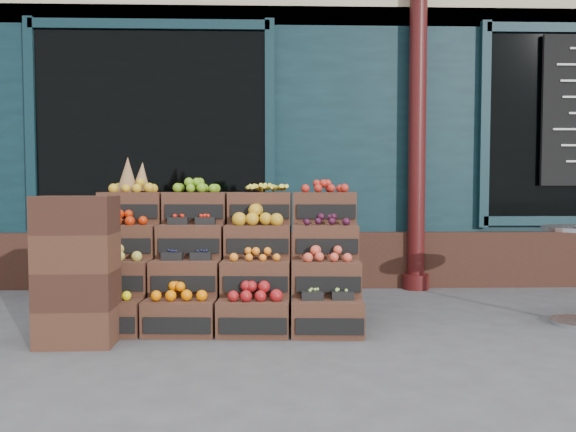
{
  "coord_description": "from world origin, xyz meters",
  "views": [
    {
      "loc": [
        -0.34,
        -3.84,
        1.08
      ],
      "look_at": [
        -0.2,
        0.7,
        0.85
      ],
      "focal_mm": 35.0,
      "sensor_mm": 36.0,
      "label": 1
    }
  ],
  "objects": [
    {
      "name": "ground",
      "position": [
        0.0,
        0.0,
        0.0
      ],
      "size": [
        60.0,
        60.0,
        0.0
      ],
      "primitive_type": "plane",
      "color": "#444446",
      "rests_on": "ground"
    },
    {
      "name": "shop_facade",
      "position": [
        0.0,
        5.11,
        2.4
      ],
      "size": [
        12.0,
        6.24,
        4.8
      ],
      "color": "black",
      "rests_on": "ground"
    },
    {
      "name": "crate_display",
      "position": [
        -0.72,
        0.72,
        0.42
      ],
      "size": [
        2.2,
        1.16,
        1.34
      ],
      "rotation": [
        0.0,
        0.0,
        -0.05
      ],
      "color": "#412519",
      "rests_on": "ground"
    },
    {
      "name": "spare_crates",
      "position": [
        -1.67,
        0.03,
        0.51
      ],
      "size": [
        0.52,
        0.36,
        1.02
      ],
      "rotation": [
        0.0,
        0.0,
        0.02
      ],
      "color": "#412519",
      "rests_on": "ground"
    },
    {
      "name": "shopkeeper",
      "position": [
        -2.04,
        2.89,
        0.93
      ],
      "size": [
        0.69,
        0.46,
        1.87
      ],
      "primitive_type": "imported",
      "rotation": [
        0.0,
        0.0,
        3.16
      ],
      "color": "#1D6631",
      "rests_on": "ground"
    }
  ]
}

